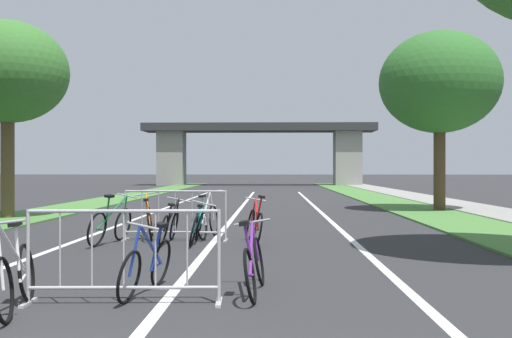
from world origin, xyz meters
The scene contains 20 objects.
grass_verge_left centered at (-6.38, 25.29, 0.03)m, with size 2.35×61.83×0.05m, color #477A38.
grass_verge_right centered at (6.38, 25.29, 0.03)m, with size 2.35×61.83×0.05m, color #477A38.
sidewalk_path_right centered at (8.63, 25.29, 0.04)m, with size 2.16×61.83×0.08m, color gray.
lane_stripe_center centered at (0.00, 17.88, 0.00)m, with size 0.14×35.77×0.01m, color silver.
lane_stripe_right_lane centered at (2.86, 17.88, 0.00)m, with size 0.14×35.77×0.01m, color silver.
lane_stripe_left_lane centered at (-2.86, 17.88, 0.00)m, with size 0.14×35.77×0.01m, color silver.
overpass_bridge centered at (0.00, 51.10, 3.75)m, with size 20.58×3.61×5.50m.
tree_left_oak_mid centered at (-6.72, 15.11, 4.37)m, with size 3.59×3.59×5.93m.
tree_right_maple_mid centered at (7.08, 18.68, 4.52)m, with size 4.21×4.21×6.34m.
crowd_barrier_nearest centered at (-0.45, 3.95, 0.52)m, with size 2.19×0.53×1.05m.
crowd_barrier_second centered at (-0.82, 9.80, 0.52)m, with size 2.19×0.52×1.05m.
bicycle_orange_0 centered at (-1.43, 10.14, 0.38)m, with size 0.66×1.66×0.99m.
bicycle_teal_1 centered at (-0.29, 9.22, 0.35)m, with size 0.48×1.57×0.85m.
bicycle_green_2 centered at (-2.01, 9.20, 0.39)m, with size 0.72×1.75×1.00m.
bicycle_black_3 centered at (-0.86, 9.30, 0.36)m, with size 0.50×1.70×0.92m.
bicycle_silver_4 centered at (-0.20, 10.31, 0.39)m, with size 0.54×1.65×1.03m.
bicycle_blue_5 centered at (-0.29, 4.43, 0.36)m, with size 0.46×1.62×0.92m.
bicycle_white_7 centered at (-1.48, 3.53, 0.38)m, with size 0.53×1.64×1.01m.
bicycle_red_8 centered at (0.85, 9.30, 0.38)m, with size 0.46×1.65×0.98m.
bicycle_purple_9 centered at (0.98, 4.51, 0.36)m, with size 0.46×1.73×0.91m.
Camera 1 is at (1.21, -2.68, 1.50)m, focal length 42.29 mm.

